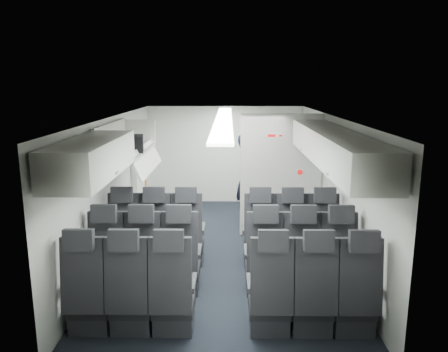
{
  "coord_description": "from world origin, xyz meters",
  "views": [
    {
      "loc": [
        0.07,
        -6.61,
        2.66
      ],
      "look_at": [
        0.0,
        0.4,
        1.15
      ],
      "focal_mm": 35.0,
      "sensor_mm": 36.0,
      "label": 1
    }
  ],
  "objects_px": {
    "seat_row_mid": "(222,264)",
    "seat_row_rear": "(221,298)",
    "seat_row_front": "(223,239)",
    "flight_attendant": "(247,178)",
    "galley_unit": "(269,163)",
    "boarding_door": "(139,173)",
    "carry_on_bag": "(128,144)"
  },
  "relations": [
    {
      "from": "seat_row_front",
      "to": "flight_attendant",
      "type": "bearing_deg",
      "value": 78.09
    },
    {
      "from": "seat_row_rear",
      "to": "carry_on_bag",
      "type": "bearing_deg",
      "value": 125.76
    },
    {
      "from": "carry_on_bag",
      "to": "galley_unit",
      "type": "bearing_deg",
      "value": 44.55
    },
    {
      "from": "boarding_door",
      "to": "seat_row_front",
      "type": "bearing_deg",
      "value": -51.84
    },
    {
      "from": "carry_on_bag",
      "to": "seat_row_front",
      "type": "bearing_deg",
      "value": -13.25
    },
    {
      "from": "carry_on_bag",
      "to": "flight_attendant",
      "type": "bearing_deg",
      "value": 38.45
    },
    {
      "from": "seat_row_front",
      "to": "carry_on_bag",
      "type": "xyz_separation_m",
      "value": [
        -1.37,
        0.1,
        1.39
      ]
    },
    {
      "from": "seat_row_mid",
      "to": "boarding_door",
      "type": "height_order",
      "value": "boarding_door"
    },
    {
      "from": "seat_row_mid",
      "to": "seat_row_rear",
      "type": "xyz_separation_m",
      "value": [
        0.0,
        -0.9,
        0.0
      ]
    },
    {
      "from": "galley_unit",
      "to": "seat_row_mid",
      "type": "bearing_deg",
      "value": -102.88
    },
    {
      "from": "galley_unit",
      "to": "carry_on_bag",
      "type": "height_order",
      "value": "carry_on_bag"
    },
    {
      "from": "seat_row_rear",
      "to": "seat_row_mid",
      "type": "bearing_deg",
      "value": 90.0
    },
    {
      "from": "galley_unit",
      "to": "boarding_door",
      "type": "height_order",
      "value": "galley_unit"
    },
    {
      "from": "seat_row_front",
      "to": "galley_unit",
      "type": "bearing_deg",
      "value": 73.72
    },
    {
      "from": "seat_row_mid",
      "to": "flight_attendant",
      "type": "relative_size",
      "value": 1.93
    },
    {
      "from": "seat_row_front",
      "to": "seat_row_rear",
      "type": "bearing_deg",
      "value": -90.0
    },
    {
      "from": "seat_row_rear",
      "to": "boarding_door",
      "type": "distance_m",
      "value": 4.25
    },
    {
      "from": "seat_row_front",
      "to": "carry_on_bag",
      "type": "height_order",
      "value": "carry_on_bag"
    },
    {
      "from": "galley_unit",
      "to": "boarding_door",
      "type": "xyz_separation_m",
      "value": [
        -2.59,
        -1.17,
        0.0
      ]
    },
    {
      "from": "seat_row_rear",
      "to": "carry_on_bag",
      "type": "relative_size",
      "value": 7.75
    },
    {
      "from": "seat_row_rear",
      "to": "flight_attendant",
      "type": "distance_m",
      "value": 3.93
    },
    {
      "from": "galley_unit",
      "to": "flight_attendant",
      "type": "distance_m",
      "value": 1.29
    },
    {
      "from": "carry_on_bag",
      "to": "seat_row_mid",
      "type": "bearing_deg",
      "value": -45.3
    },
    {
      "from": "seat_row_front",
      "to": "seat_row_mid",
      "type": "bearing_deg",
      "value": -90.0
    },
    {
      "from": "seat_row_rear",
      "to": "carry_on_bag",
      "type": "height_order",
      "value": "carry_on_bag"
    },
    {
      "from": "galley_unit",
      "to": "carry_on_bag",
      "type": "bearing_deg",
      "value": -126.28
    },
    {
      "from": "seat_row_rear",
      "to": "galley_unit",
      "type": "distance_m",
      "value": 5.17
    },
    {
      "from": "flight_attendant",
      "to": "carry_on_bag",
      "type": "xyz_separation_m",
      "value": [
        -1.8,
        -1.98,
        0.93
      ]
    },
    {
      "from": "seat_row_front",
      "to": "seat_row_rear",
      "type": "relative_size",
      "value": 1.0
    },
    {
      "from": "seat_row_mid",
      "to": "seat_row_rear",
      "type": "height_order",
      "value": "same"
    },
    {
      "from": "seat_row_front",
      "to": "galley_unit",
      "type": "xyz_separation_m",
      "value": [
        0.95,
        3.25,
        0.55
      ]
    },
    {
      "from": "boarding_door",
      "to": "galley_unit",
      "type": "bearing_deg",
      "value": 24.28
    }
  ]
}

